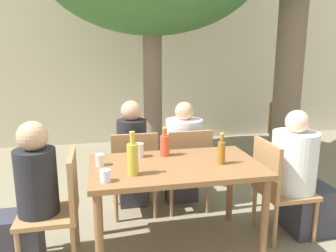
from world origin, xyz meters
TOP-DOWN VIEW (x-y plane):
  - ground_plane at (0.00, 0.00)m, footprint 30.00×30.00m
  - cafe_building_wall at (0.00, 3.59)m, footprint 10.00×0.08m
  - dining_table_front at (0.00, 0.00)m, footprint 1.37×0.81m
  - patio_chair_0 at (-0.92, 0.00)m, footprint 0.44×0.44m
  - patio_chair_1 at (0.92, 0.00)m, footprint 0.44×0.44m
  - patio_chair_2 at (-0.27, 0.63)m, footprint 0.44×0.44m
  - patio_chair_3 at (0.27, 0.63)m, footprint 0.44×0.44m
  - patio_chair_4 at (2.20, 1.98)m, footprint 0.44×0.44m
  - person_seated_0 at (-1.16, -0.00)m, footprint 0.55×0.30m
  - person_seated_1 at (1.15, -0.00)m, footprint 0.60×0.39m
  - person_seated_2 at (-0.27, 0.87)m, footprint 0.30×0.55m
  - person_seated_3 at (0.27, 0.87)m, footprint 0.38×0.59m
  - amber_bottle_0 at (0.36, -0.07)m, footprint 0.06×0.06m
  - oil_cruet_1 at (-0.36, -0.17)m, footprint 0.08×0.08m
  - soda_bottle_2 at (-0.04, 0.24)m, footprint 0.08×0.08m
  - drinking_glass_0 at (-0.56, -0.26)m, footprint 0.08×0.08m
  - drinking_glass_1 at (-0.60, 0.09)m, footprint 0.07×0.07m
  - drinking_glass_2 at (-0.26, 0.25)m, footprint 0.08×0.08m

SIDE VIEW (x-z plane):
  - ground_plane at x=0.00m, z-range 0.00..0.00m
  - patio_chair_0 at x=-0.92m, z-range 0.05..0.93m
  - patio_chair_1 at x=0.92m, z-range 0.05..0.93m
  - patio_chair_2 at x=-0.27m, z-range 0.05..0.93m
  - patio_chair_3 at x=0.27m, z-range 0.05..0.93m
  - patio_chair_4 at x=2.20m, z-range 0.05..0.93m
  - person_seated_0 at x=-1.16m, z-range -0.06..1.08m
  - person_seated_3 at x=0.27m, z-range -0.06..1.08m
  - person_seated_2 at x=-0.27m, z-range -0.07..1.09m
  - person_seated_1 at x=1.15m, z-range -0.05..1.09m
  - dining_table_front at x=0.00m, z-range 0.28..1.03m
  - drinking_glass_0 at x=-0.56m, z-range 0.74..0.83m
  - drinking_glass_1 at x=-0.60m, z-range 0.74..0.84m
  - drinking_glass_2 at x=-0.26m, z-range 0.74..0.87m
  - soda_bottle_2 at x=-0.04m, z-range 0.72..0.97m
  - amber_bottle_0 at x=0.36m, z-range 0.72..0.97m
  - oil_cruet_1 at x=-0.36m, z-range 0.71..1.04m
  - cafe_building_wall at x=0.00m, z-range 0.00..2.80m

